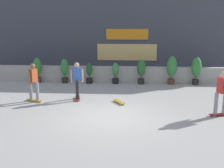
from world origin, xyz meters
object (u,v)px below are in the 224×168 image
object	(u,v)px
potted_plant_0	(37,68)
potted_plant_5	(172,68)
potted_plant_3	(115,73)
skater_foreground	(33,81)
potted_plant_2	(89,73)
potted_plant_4	(141,70)
skater_mid_plaza	(221,92)
skater_by_wall_left	(77,79)
skateboard_near_camera	(119,102)
potted_plant_6	(196,69)
potted_plant_1	(65,69)

from	to	relation	value
potted_plant_0	potted_plant_5	world-z (taller)	potted_plant_5
potted_plant_3	skater_foreground	distance (m)	5.10
potted_plant_2	potted_plant_3	distance (m)	1.49
potted_plant_4	skater_foreground	xyz separation A→B (m)	(-4.85, -3.79, 0.15)
skater_mid_plaza	skater_by_wall_left	size ratio (longest dim) A/B	1.00
skater_mid_plaza	potted_plant_3	bearing A→B (deg)	128.57
potted_plant_3	skateboard_near_camera	world-z (taller)	potted_plant_3
potted_plant_3	potted_plant_5	world-z (taller)	potted_plant_5
potted_plant_5	skater_mid_plaza	bearing A→B (deg)	-78.65
potted_plant_3	potted_plant_4	size ratio (longest dim) A/B	0.86
skater_foreground	potted_plant_4	bearing A→B (deg)	38.00
potted_plant_2	skater_by_wall_left	distance (m)	3.39
potted_plant_5	potted_plant_6	bearing A→B (deg)	0.00
skater_mid_plaza	potted_plant_0	bearing A→B (deg)	148.79
potted_plant_5	potted_plant_2	bearing A→B (deg)	180.00
potted_plant_1	potted_plant_6	distance (m)	7.37
potted_plant_3	skater_foreground	bearing A→B (deg)	-131.92
potted_plant_5	potted_plant_3	bearing A→B (deg)	180.00
potted_plant_1	potted_plant_3	xyz separation A→B (m)	(2.90, 0.00, -0.16)
potted_plant_3	potted_plant_1	bearing A→B (deg)	-180.00
potted_plant_4	skater_by_wall_left	bearing A→B (deg)	-131.66
potted_plant_3	potted_plant_6	bearing A→B (deg)	-0.00
potted_plant_6	skater_by_wall_left	world-z (taller)	skater_by_wall_left
potted_plant_0	skater_mid_plaza	world-z (taller)	skater_mid_plaza
potted_plant_2	potted_plant_4	bearing A→B (deg)	-0.00
skater_by_wall_left	skater_foreground	size ratio (longest dim) A/B	1.00
potted_plant_0	potted_plant_3	bearing A→B (deg)	0.00
potted_plant_5	skateboard_near_camera	xyz separation A→B (m)	(-2.77, -3.84, -0.87)
potted_plant_4	skater_mid_plaza	xyz separation A→B (m)	(2.73, -5.24, 0.15)
potted_plant_1	skater_by_wall_left	xyz separation A→B (m)	(1.35, -3.37, 0.16)
skater_by_wall_left	skater_foreground	world-z (taller)	same
skateboard_near_camera	potted_plant_3	bearing A→B (deg)	95.26
potted_plant_0	potted_plant_2	distance (m)	2.99
skater_foreground	skateboard_near_camera	xyz separation A→B (m)	(3.75, -0.05, -0.88)
potted_plant_0	skater_by_wall_left	xyz separation A→B (m)	(2.92, -3.37, 0.12)
potted_plant_3	skater_by_wall_left	xyz separation A→B (m)	(-1.55, -3.37, 0.31)
potted_plant_4	skateboard_near_camera	world-z (taller)	potted_plant_4
potted_plant_4	skater_by_wall_left	world-z (taller)	skater_by_wall_left
skater_by_wall_left	skater_foreground	xyz separation A→B (m)	(-1.85, -0.42, 0.00)
potted_plant_0	skater_by_wall_left	distance (m)	4.46
potted_plant_0	skater_by_wall_left	size ratio (longest dim) A/B	0.84
potted_plant_2	potted_plant_3	xyz separation A→B (m)	(1.49, 0.00, 0.02)
potted_plant_1	skater_by_wall_left	bearing A→B (deg)	-68.21
potted_plant_3	potted_plant_4	xyz separation A→B (m)	(1.45, -0.00, 0.17)
potted_plant_6	skateboard_near_camera	size ratio (longest dim) A/B	1.98
potted_plant_6	skater_mid_plaza	xyz separation A→B (m)	(-0.29, -5.24, 0.03)
skater_mid_plaza	skateboard_near_camera	bearing A→B (deg)	159.85
skater_mid_plaza	skater_foreground	xyz separation A→B (m)	(-7.58, 1.45, 0.00)
potted_plant_0	potted_plant_1	bearing A→B (deg)	-0.00
skater_by_wall_left	potted_plant_1	bearing A→B (deg)	111.79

